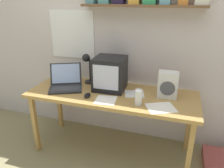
{
  "coord_description": "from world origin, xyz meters",
  "views": [
    {
      "loc": [
        0.62,
        -1.96,
        1.65
      ],
      "look_at": [
        0.0,
        0.0,
        0.82
      ],
      "focal_mm": 35.0,
      "sensor_mm": 36.0,
      "label": 1
    }
  ],
  "objects_px": {
    "crt_monitor": "(110,74)",
    "laptop": "(66,82)",
    "space_heater": "(168,85)",
    "computer_mouse": "(87,95)",
    "desk_lamp": "(87,65)",
    "juice_glass": "(138,98)",
    "printed_handout": "(134,94)",
    "loose_paper_near_monitor": "(106,100)",
    "corner_desk": "(112,98)",
    "loose_paper_near_laptop": "(161,108)",
    "open_notebook": "(65,79)"
  },
  "relations": [
    {
      "from": "crt_monitor",
      "to": "space_heater",
      "type": "bearing_deg",
      "value": -4.37
    },
    {
      "from": "corner_desk",
      "to": "juice_glass",
      "type": "relative_size",
      "value": 11.74
    },
    {
      "from": "computer_mouse",
      "to": "printed_handout",
      "type": "height_order",
      "value": "computer_mouse"
    },
    {
      "from": "space_heater",
      "to": "computer_mouse",
      "type": "bearing_deg",
      "value": -164.77
    },
    {
      "from": "crt_monitor",
      "to": "desk_lamp",
      "type": "relative_size",
      "value": 0.99
    },
    {
      "from": "desk_lamp",
      "to": "loose_paper_near_laptop",
      "type": "distance_m",
      "value": 0.95
    },
    {
      "from": "printed_handout",
      "to": "juice_glass",
      "type": "bearing_deg",
      "value": -69.5
    },
    {
      "from": "desk_lamp",
      "to": "juice_glass",
      "type": "bearing_deg",
      "value": -7.9
    },
    {
      "from": "laptop",
      "to": "juice_glass",
      "type": "bearing_deg",
      "value": -36.13
    },
    {
      "from": "crt_monitor",
      "to": "loose_paper_near_monitor",
      "type": "distance_m",
      "value": 0.33
    },
    {
      "from": "corner_desk",
      "to": "laptop",
      "type": "relative_size",
      "value": 3.86
    },
    {
      "from": "desk_lamp",
      "to": "printed_handout",
      "type": "xyz_separation_m",
      "value": [
        0.57,
        -0.13,
        -0.22
      ]
    },
    {
      "from": "crt_monitor",
      "to": "laptop",
      "type": "height_order",
      "value": "crt_monitor"
    },
    {
      "from": "crt_monitor",
      "to": "loose_paper_near_laptop",
      "type": "distance_m",
      "value": 0.66
    },
    {
      "from": "loose_paper_near_monitor",
      "to": "crt_monitor",
      "type": "bearing_deg",
      "value": 99.76
    },
    {
      "from": "desk_lamp",
      "to": "space_heater",
      "type": "xyz_separation_m",
      "value": [
        0.89,
        -0.1,
        -0.09
      ]
    },
    {
      "from": "laptop",
      "to": "printed_handout",
      "type": "xyz_separation_m",
      "value": [
        0.76,
        0.05,
        -0.06
      ]
    },
    {
      "from": "crt_monitor",
      "to": "open_notebook",
      "type": "height_order",
      "value": "crt_monitor"
    },
    {
      "from": "laptop",
      "to": "loose_paper_near_laptop",
      "type": "bearing_deg",
      "value": -34.16
    },
    {
      "from": "desk_lamp",
      "to": "crt_monitor",
      "type": "bearing_deg",
      "value": 6.13
    },
    {
      "from": "loose_paper_near_laptop",
      "to": "juice_glass",
      "type": "bearing_deg",
      "value": 178.59
    },
    {
      "from": "corner_desk",
      "to": "desk_lamp",
      "type": "distance_m",
      "value": 0.48
    },
    {
      "from": "computer_mouse",
      "to": "loose_paper_near_monitor",
      "type": "bearing_deg",
      "value": -5.68
    },
    {
      "from": "desk_lamp",
      "to": "corner_desk",
      "type": "bearing_deg",
      "value": -6.5
    },
    {
      "from": "corner_desk",
      "to": "desk_lamp",
      "type": "xyz_separation_m",
      "value": [
        -0.34,
        0.17,
        0.29
      ]
    },
    {
      "from": "crt_monitor",
      "to": "juice_glass",
      "type": "xyz_separation_m",
      "value": [
        0.36,
        -0.27,
        -0.11
      ]
    },
    {
      "from": "space_heater",
      "to": "loose_paper_near_monitor",
      "type": "bearing_deg",
      "value": -157.34
    },
    {
      "from": "laptop",
      "to": "juice_glass",
      "type": "height_order",
      "value": "laptop"
    },
    {
      "from": "loose_paper_near_monitor",
      "to": "open_notebook",
      "type": "relative_size",
      "value": 0.79
    },
    {
      "from": "crt_monitor",
      "to": "juice_glass",
      "type": "height_order",
      "value": "crt_monitor"
    },
    {
      "from": "computer_mouse",
      "to": "open_notebook",
      "type": "bearing_deg",
      "value": 141.8
    },
    {
      "from": "laptop",
      "to": "loose_paper_near_laptop",
      "type": "xyz_separation_m",
      "value": [
        1.05,
        -0.18,
        -0.06
      ]
    },
    {
      "from": "laptop",
      "to": "desk_lamp",
      "type": "height_order",
      "value": "desk_lamp"
    },
    {
      "from": "loose_paper_near_monitor",
      "to": "printed_handout",
      "type": "distance_m",
      "value": 0.32
    },
    {
      "from": "corner_desk",
      "to": "loose_paper_near_laptop",
      "type": "height_order",
      "value": "loose_paper_near_laptop"
    },
    {
      "from": "laptop",
      "to": "juice_glass",
      "type": "distance_m",
      "value": 0.86
    },
    {
      "from": "desk_lamp",
      "to": "space_heater",
      "type": "relative_size",
      "value": 1.34
    },
    {
      "from": "loose_paper_near_monitor",
      "to": "printed_handout",
      "type": "bearing_deg",
      "value": 44.23
    },
    {
      "from": "crt_monitor",
      "to": "desk_lamp",
      "type": "height_order",
      "value": "desk_lamp"
    },
    {
      "from": "corner_desk",
      "to": "laptop",
      "type": "height_order",
      "value": "laptop"
    },
    {
      "from": "printed_handout",
      "to": "loose_paper_near_laptop",
      "type": "relative_size",
      "value": 0.75
    },
    {
      "from": "crt_monitor",
      "to": "loose_paper_near_monitor",
      "type": "bearing_deg",
      "value": -82.06
    },
    {
      "from": "space_heater",
      "to": "printed_handout",
      "type": "height_order",
      "value": "space_heater"
    },
    {
      "from": "desk_lamp",
      "to": "loose_paper_near_monitor",
      "type": "bearing_deg",
      "value": -26.33
    },
    {
      "from": "corner_desk",
      "to": "loose_paper_near_monitor",
      "type": "relative_size",
      "value": 7.71
    },
    {
      "from": "desk_lamp",
      "to": "juice_glass",
      "type": "distance_m",
      "value": 0.75
    },
    {
      "from": "laptop",
      "to": "loose_paper_near_monitor",
      "type": "distance_m",
      "value": 0.56
    },
    {
      "from": "crt_monitor",
      "to": "loose_paper_near_laptop",
      "type": "height_order",
      "value": "crt_monitor"
    },
    {
      "from": "laptop",
      "to": "printed_handout",
      "type": "relative_size",
      "value": 1.93
    },
    {
      "from": "corner_desk",
      "to": "computer_mouse",
      "type": "distance_m",
      "value": 0.27
    }
  ]
}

